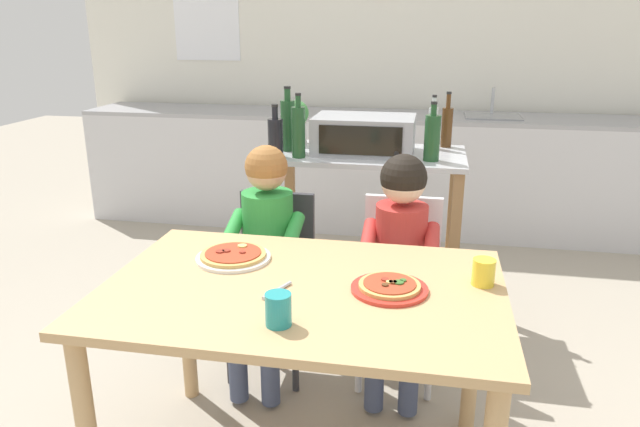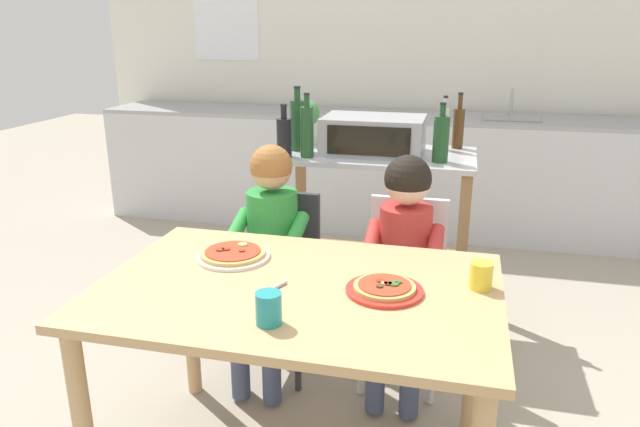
{
  "view_description": "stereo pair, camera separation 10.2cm",
  "coord_description": "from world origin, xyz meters",
  "px_view_note": "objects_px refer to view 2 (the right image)",
  "views": [
    {
      "loc": [
        0.38,
        -1.69,
        1.55
      ],
      "look_at": [
        0.0,
        0.3,
        0.89
      ],
      "focal_mm": 33.05,
      "sensor_mm": 36.0,
      "label": 1
    },
    {
      "loc": [
        0.48,
        -1.67,
        1.55
      ],
      "look_at": [
        0.0,
        0.3,
        0.89
      ],
      "focal_mm": 33.05,
      "sensor_mm": 36.0,
      "label": 2
    }
  ],
  "objects_px": {
    "toaster_oven": "(374,135)",
    "dining_table": "(298,314)",
    "bottle_dark_olive_oil": "(298,124)",
    "bottle_brown_beer": "(441,138)",
    "bottle_clear_vinegar": "(444,128)",
    "dining_chair_left": "(278,269)",
    "child_in_red_shirt": "(403,248)",
    "serving_spoon": "(272,289)",
    "bottle_tall_green_wine": "(458,127)",
    "drinking_cup_yellow": "(481,275)",
    "kitchen_island_cart": "(374,211)",
    "drinking_cup_teal": "(269,308)",
    "pizza_plate_red_rimmed": "(385,289)",
    "child_in_green_shirt": "(269,240)",
    "bottle_squat_spirits": "(284,136)",
    "pizza_plate_white": "(233,254)",
    "bottle_slim_sauce": "(307,131)",
    "potted_herb_plant": "(307,120)",
    "dining_chair_right": "(404,277)"
  },
  "relations": [
    {
      "from": "bottle_slim_sauce",
      "to": "child_in_green_shirt",
      "type": "relative_size",
      "value": 0.3
    },
    {
      "from": "toaster_oven",
      "to": "bottle_tall_green_wine",
      "type": "xyz_separation_m",
      "value": [
        0.41,
        0.23,
        0.02
      ]
    },
    {
      "from": "bottle_tall_green_wine",
      "to": "child_in_green_shirt",
      "type": "height_order",
      "value": "bottle_tall_green_wine"
    },
    {
      "from": "bottle_dark_olive_oil",
      "to": "dining_chair_left",
      "type": "bearing_deg",
      "value": -84.29
    },
    {
      "from": "toaster_oven",
      "to": "drinking_cup_teal",
      "type": "xyz_separation_m",
      "value": [
        -0.06,
        -1.52,
        -0.22
      ]
    },
    {
      "from": "bottle_squat_spirits",
      "to": "drinking_cup_teal",
      "type": "bearing_deg",
      "value": -74.9
    },
    {
      "from": "drinking_cup_teal",
      "to": "bottle_brown_beer",
      "type": "bearing_deg",
      "value": 74.18
    },
    {
      "from": "child_in_red_shirt",
      "to": "pizza_plate_white",
      "type": "distance_m",
      "value": 0.73
    },
    {
      "from": "bottle_clear_vinegar",
      "to": "potted_herb_plant",
      "type": "xyz_separation_m",
      "value": [
        -0.73,
        0.0,
        0.01
      ]
    },
    {
      "from": "child_in_red_shirt",
      "to": "bottle_brown_beer",
      "type": "bearing_deg",
      "value": 78.44
    },
    {
      "from": "drinking_cup_yellow",
      "to": "bottle_squat_spirits",
      "type": "bearing_deg",
      "value": 134.78
    },
    {
      "from": "potted_herb_plant",
      "to": "dining_chair_left",
      "type": "xyz_separation_m",
      "value": [
        0.05,
        -0.74,
        -0.57
      ]
    },
    {
      "from": "dining_table",
      "to": "dining_chair_left",
      "type": "relative_size",
      "value": 1.59
    },
    {
      "from": "dining_table",
      "to": "drinking_cup_yellow",
      "type": "xyz_separation_m",
      "value": [
        0.57,
        0.12,
        0.15
      ]
    },
    {
      "from": "pizza_plate_white",
      "to": "bottle_brown_beer",
      "type": "bearing_deg",
      "value": 54.74
    },
    {
      "from": "bottle_clear_vinegar",
      "to": "bottle_squat_spirits",
      "type": "xyz_separation_m",
      "value": [
        -0.75,
        -0.35,
        -0.01
      ]
    },
    {
      "from": "kitchen_island_cart",
      "to": "bottle_squat_spirits",
      "type": "height_order",
      "value": "bottle_squat_spirits"
    },
    {
      "from": "bottle_dark_olive_oil",
      "to": "bottle_tall_green_wine",
      "type": "distance_m",
      "value": 0.84
    },
    {
      "from": "bottle_dark_olive_oil",
      "to": "bottle_squat_spirits",
      "type": "relative_size",
      "value": 1.27
    },
    {
      "from": "dining_chair_left",
      "to": "kitchen_island_cart",
      "type": "bearing_deg",
      "value": 58.6
    },
    {
      "from": "kitchen_island_cart",
      "to": "bottle_dark_olive_oil",
      "type": "relative_size",
      "value": 3.06
    },
    {
      "from": "kitchen_island_cart",
      "to": "bottle_slim_sauce",
      "type": "bearing_deg",
      "value": -150.47
    },
    {
      "from": "dining_chair_left",
      "to": "pizza_plate_red_rimmed",
      "type": "bearing_deg",
      "value": -49.62
    },
    {
      "from": "toaster_oven",
      "to": "dining_table",
      "type": "distance_m",
      "value": 1.31
    },
    {
      "from": "kitchen_island_cart",
      "to": "child_in_red_shirt",
      "type": "bearing_deg",
      "value": -70.96
    },
    {
      "from": "bottle_clear_vinegar",
      "to": "dining_chair_left",
      "type": "distance_m",
      "value": 1.14
    },
    {
      "from": "pizza_plate_white",
      "to": "drinking_cup_yellow",
      "type": "bearing_deg",
      "value": -3.46
    },
    {
      "from": "bottle_dark_olive_oil",
      "to": "dining_chair_right",
      "type": "height_order",
      "value": "bottle_dark_olive_oil"
    },
    {
      "from": "bottle_tall_green_wine",
      "to": "drinking_cup_yellow",
      "type": "relative_size",
      "value": 3.31
    },
    {
      "from": "kitchen_island_cart",
      "to": "bottle_brown_beer",
      "type": "relative_size",
      "value": 3.57
    },
    {
      "from": "bottle_tall_green_wine",
      "to": "child_in_green_shirt",
      "type": "relative_size",
      "value": 0.28
    },
    {
      "from": "bottle_squat_spirits",
      "to": "child_in_green_shirt",
      "type": "distance_m",
      "value": 0.62
    },
    {
      "from": "bottle_brown_beer",
      "to": "pizza_plate_white",
      "type": "bearing_deg",
      "value": -125.26
    },
    {
      "from": "dining_table",
      "to": "dining_chair_left",
      "type": "bearing_deg",
      "value": 113.03
    },
    {
      "from": "dining_chair_right",
      "to": "pizza_plate_white",
      "type": "distance_m",
      "value": 0.85
    },
    {
      "from": "bottle_brown_beer",
      "to": "drinking_cup_yellow",
      "type": "xyz_separation_m",
      "value": [
        0.19,
        -1.01,
        -0.25
      ]
    },
    {
      "from": "bottle_dark_olive_oil",
      "to": "bottle_brown_beer",
      "type": "xyz_separation_m",
      "value": [
        0.73,
        -0.1,
        -0.02
      ]
    },
    {
      "from": "toaster_oven",
      "to": "pizza_plate_red_rimmed",
      "type": "relative_size",
      "value": 2.05
    },
    {
      "from": "toaster_oven",
      "to": "serving_spoon",
      "type": "bearing_deg",
      "value": -94.97
    },
    {
      "from": "pizza_plate_red_rimmed",
      "to": "dining_chair_left",
      "type": "bearing_deg",
      "value": 130.38
    },
    {
      "from": "drinking_cup_teal",
      "to": "serving_spoon",
      "type": "distance_m",
      "value": 0.22
    },
    {
      "from": "bottle_dark_olive_oil",
      "to": "bottle_brown_beer",
      "type": "bearing_deg",
      "value": -7.89
    },
    {
      "from": "bottle_tall_green_wine",
      "to": "bottle_dark_olive_oil",
      "type": "bearing_deg",
      "value": -162.75
    },
    {
      "from": "child_in_red_shirt",
      "to": "serving_spoon",
      "type": "relative_size",
      "value": 7.32
    },
    {
      "from": "bottle_squat_spirits",
      "to": "dining_chair_right",
      "type": "xyz_separation_m",
      "value": [
        0.65,
        -0.34,
        -0.54
      ]
    },
    {
      "from": "bottle_tall_green_wine",
      "to": "child_in_green_shirt",
      "type": "distance_m",
      "value": 1.24
    },
    {
      "from": "drinking_cup_yellow",
      "to": "pizza_plate_red_rimmed",
      "type": "bearing_deg",
      "value": -160.61
    },
    {
      "from": "kitchen_island_cart",
      "to": "toaster_oven",
      "type": "xyz_separation_m",
      "value": [
        -0.01,
        -0.0,
        0.4
      ]
    },
    {
      "from": "dining_table",
      "to": "dining_chair_left",
      "type": "distance_m",
      "value": 0.76
    },
    {
      "from": "dining_table",
      "to": "pizza_plate_red_rimmed",
      "type": "xyz_separation_m",
      "value": [
        0.28,
        0.02,
        0.11
      ]
    }
  ]
}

